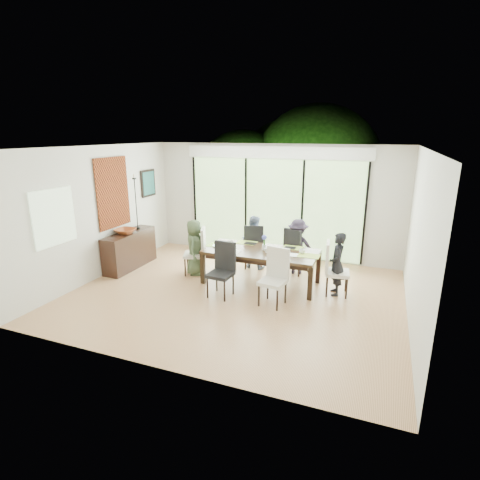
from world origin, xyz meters
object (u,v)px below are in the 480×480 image
(chair_near_left, at_px, (220,270))
(person_right_end, at_px, (337,264))
(laptop, at_px, (220,247))
(cup_b, at_px, (267,251))
(chair_right_end, at_px, (338,269))
(chair_far_right, at_px, (297,250))
(chair_near_right, at_px, (273,278))
(table_top, at_px, (261,252))
(cup_a, at_px, (231,243))
(vase, at_px, (264,247))
(person_left_end, at_px, (195,247))
(cup_c, at_px, (302,251))
(chair_left_end, at_px, (194,251))
(person_far_right, at_px, (297,247))
(bowl, at_px, (125,231))
(person_far_left, at_px, (253,242))
(sideboard, at_px, (130,250))
(chair_far_left, at_px, (254,245))

(chair_near_left, bearing_deg, person_right_end, 27.83)
(laptop, bearing_deg, cup_b, -13.33)
(chair_right_end, bearing_deg, person_right_end, 82.14)
(chair_far_right, relative_size, chair_near_right, 1.00)
(table_top, height_order, cup_a, cup_a)
(person_right_end, distance_m, vase, 1.44)
(person_left_end, bearing_deg, cup_b, -107.13)
(person_left_end, bearing_deg, table_top, -103.62)
(cup_a, relative_size, cup_b, 1.24)
(chair_near_left, height_order, cup_c, chair_near_left)
(chair_left_end, distance_m, cup_b, 1.67)
(laptop, bearing_deg, chair_far_right, 20.83)
(laptop, bearing_deg, chair_right_end, -10.89)
(chair_right_end, height_order, person_right_end, person_right_end)
(chair_far_right, xyz_separation_m, cup_b, (-0.40, -0.95, 0.23))
(chair_far_right, xyz_separation_m, person_far_right, (0.00, -0.02, 0.09))
(laptop, bearing_deg, person_left_end, 157.66)
(chair_left_end, height_order, bowl, chair_left_end)
(person_far_left, bearing_deg, chair_far_right, -174.13)
(person_left_end, xyz_separation_m, cup_b, (1.63, -0.10, 0.14))
(chair_far_right, distance_m, sideboard, 3.73)
(person_right_end, xyz_separation_m, bowl, (-4.51, -0.27, 0.27))
(chair_left_end, xyz_separation_m, sideboard, (-1.53, -0.17, -0.10))
(chair_left_end, distance_m, cup_c, 2.31)
(person_left_end, bearing_deg, chair_near_right, -127.34)
(person_right_end, xyz_separation_m, cup_a, (-2.18, 0.15, 0.14))
(vase, distance_m, laptop, 0.91)
(bowl, bearing_deg, cup_b, 2.98)
(person_far_right, distance_m, cup_a, 1.43)
(chair_near_right, xyz_separation_m, vase, (-0.45, 0.92, 0.24))
(chair_near_right, distance_m, cup_a, 1.59)
(laptop, height_order, cup_c, cup_c)
(cup_c, bearing_deg, person_far_left, 149.72)
(chair_far_right, height_order, vase, chair_far_right)
(chair_near_left, distance_m, vase, 1.10)
(cup_b, bearing_deg, sideboard, -178.82)
(chair_near_right, bearing_deg, cup_a, 148.90)
(chair_near_left, bearing_deg, vase, 63.24)
(person_far_left, bearing_deg, chair_left_end, 43.05)
(chair_right_end, distance_m, laptop, 2.36)
(cup_a, xyz_separation_m, cup_b, (0.85, -0.25, -0.00))
(person_far_right, height_order, cup_b, person_far_right)
(person_far_left, bearing_deg, bowl, 27.70)
(cup_b, relative_size, sideboard, 0.06)
(chair_right_end, distance_m, person_left_end, 2.98)
(sideboard, bearing_deg, cup_c, 3.96)
(chair_far_left, relative_size, chair_near_left, 1.00)
(chair_left_end, bearing_deg, vase, 71.27)
(table_top, distance_m, chair_far_right, 1.02)
(chair_far_right, relative_size, cup_a, 8.87)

